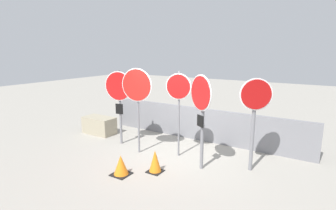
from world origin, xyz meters
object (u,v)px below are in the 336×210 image
at_px(stop_sign_2, 178,93).
at_px(stop_sign_3, 201,104).
at_px(stop_sign_1, 137,90).
at_px(stop_sign_4, 255,108).
at_px(stop_sign_0, 119,92).
at_px(traffic_cone_0, 121,165).
at_px(traffic_cone_1, 155,161).
at_px(storage_crate, 99,125).

height_order(stop_sign_2, stop_sign_3, stop_sign_2).
height_order(stop_sign_1, stop_sign_4, stop_sign_1).
height_order(stop_sign_0, traffic_cone_0, stop_sign_0).
bearing_deg(traffic_cone_1, stop_sign_0, 153.40).
relative_size(stop_sign_0, stop_sign_4, 1.01).
bearing_deg(traffic_cone_0, stop_sign_3, 41.52).
height_order(stop_sign_2, traffic_cone_1, stop_sign_2).
height_order(stop_sign_0, stop_sign_3, stop_sign_3).
xyz_separation_m(stop_sign_3, storage_crate, (-4.38, 0.72, -1.39)).
bearing_deg(stop_sign_3, stop_sign_0, -152.86).
relative_size(stop_sign_0, stop_sign_2, 0.97).
relative_size(stop_sign_4, traffic_cone_0, 4.72).
height_order(stop_sign_0, stop_sign_1, stop_sign_1).
relative_size(stop_sign_1, stop_sign_2, 1.03).
relative_size(stop_sign_0, stop_sign_3, 0.98).
bearing_deg(stop_sign_0, stop_sign_1, -29.33).
distance_m(stop_sign_2, stop_sign_4, 2.04).
distance_m(stop_sign_4, traffic_cone_0, 3.53).
xyz_separation_m(traffic_cone_1, storage_crate, (-3.51, 1.47, 0.03)).
xyz_separation_m(stop_sign_2, traffic_cone_1, (0.01, -1.16, -1.56)).
distance_m(stop_sign_3, traffic_cone_1, 1.82).
xyz_separation_m(traffic_cone_0, traffic_cone_1, (0.62, 0.57, 0.04)).
bearing_deg(stop_sign_0, stop_sign_3, -17.97).
xyz_separation_m(stop_sign_0, stop_sign_2, (2.09, 0.11, 0.14)).
bearing_deg(stop_sign_1, traffic_cone_0, -77.54).
relative_size(stop_sign_2, traffic_cone_1, 4.29).
bearing_deg(stop_sign_0, traffic_cone_1, -38.80).
xyz_separation_m(stop_sign_0, traffic_cone_0, (1.48, -1.62, -1.45)).
bearing_deg(traffic_cone_0, traffic_cone_1, 42.63).
xyz_separation_m(stop_sign_4, storage_crate, (-5.52, 0.14, -1.32)).
bearing_deg(traffic_cone_1, stop_sign_1, 146.38).
distance_m(stop_sign_1, stop_sign_3, 2.01).
xyz_separation_m(stop_sign_0, traffic_cone_1, (2.10, -1.05, -1.42)).
height_order(stop_sign_1, traffic_cone_0, stop_sign_1).
relative_size(traffic_cone_0, traffic_cone_1, 0.88).
bearing_deg(traffic_cone_0, stop_sign_4, 35.80).
xyz_separation_m(stop_sign_4, traffic_cone_1, (-2.02, -1.33, -1.35)).
xyz_separation_m(stop_sign_0, stop_sign_1, (0.96, -0.30, 0.19)).
bearing_deg(stop_sign_1, stop_sign_0, 154.17).
bearing_deg(stop_sign_4, traffic_cone_1, -176.07).
bearing_deg(storage_crate, stop_sign_2, -5.09).
height_order(stop_sign_2, stop_sign_4, stop_sign_2).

